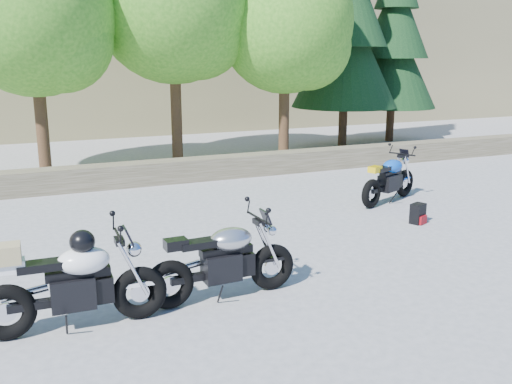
% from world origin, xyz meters
% --- Properties ---
extents(ground, '(90.00, 90.00, 0.00)m').
position_xyz_m(ground, '(0.00, 0.00, 0.00)').
color(ground, gray).
rests_on(ground, ground).
extents(stone_wall, '(22.00, 0.55, 0.50)m').
position_xyz_m(stone_wall, '(0.00, 5.50, 0.25)').
color(stone_wall, brown).
rests_on(stone_wall, ground).
extents(tree_decid_left, '(3.67, 3.67, 5.62)m').
position_xyz_m(tree_decid_left, '(-2.39, 7.14, 3.63)').
color(tree_decid_left, '#382314').
rests_on(tree_decid_left, ground).
extents(tree_decid_mid, '(4.08, 4.08, 6.24)m').
position_xyz_m(tree_decid_mid, '(0.91, 7.54, 4.04)').
color(tree_decid_mid, '#382314').
rests_on(tree_decid_mid, ground).
extents(tree_decid_right, '(3.54, 3.54, 5.41)m').
position_xyz_m(tree_decid_right, '(3.71, 6.94, 3.50)').
color(tree_decid_right, '#382314').
rests_on(tree_decid_right, ground).
extents(conifer_near, '(3.17, 3.17, 7.06)m').
position_xyz_m(conifer_near, '(6.20, 8.20, 3.68)').
color(conifer_near, '#382314').
rests_on(conifer_near, ground).
extents(conifer_far, '(2.82, 2.82, 6.27)m').
position_xyz_m(conifer_far, '(8.40, 8.80, 3.27)').
color(conifer_far, '#382314').
rests_on(conifer_far, ground).
extents(silver_bike, '(1.87, 0.59, 0.94)m').
position_xyz_m(silver_bike, '(-1.03, -0.90, 0.46)').
color(silver_bike, black).
rests_on(silver_bike, ground).
extents(white_bike, '(1.93, 0.61, 1.07)m').
position_xyz_m(white_bike, '(-2.72, -1.02, 0.52)').
color(white_bike, black).
rests_on(white_bike, ground).
extents(blue_bike, '(1.70, 0.87, 0.90)m').
position_xyz_m(blue_bike, '(3.49, 2.09, 0.44)').
color(blue_bike, black).
rests_on(blue_bike, ground).
extents(backpack, '(0.30, 0.29, 0.34)m').
position_xyz_m(backpack, '(3.06, 0.68, 0.17)').
color(backpack, black).
rests_on(backpack, ground).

